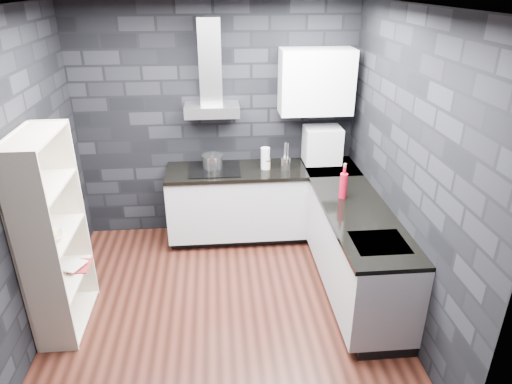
{
  "coord_description": "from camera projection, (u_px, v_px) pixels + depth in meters",
  "views": [
    {
      "loc": [
        -0.01,
        -3.53,
        2.87
      ],
      "look_at": [
        0.35,
        0.45,
        1.0
      ],
      "focal_mm": 32.0,
      "sensor_mm": 36.0,
      "label": 1
    }
  ],
  "objects": [
    {
      "name": "counter_back_cab",
      "position": [
        262.0,
        201.0,
        5.41
      ],
      "size": [
        2.2,
        0.6,
        0.76
      ],
      "primitive_type": "cube",
      "color": "#B6B6BB",
      "rests_on": "ground"
    },
    {
      "name": "wall_right",
      "position": [
        407.0,
        172.0,
        3.96
      ],
      "size": [
        0.05,
        3.2,
        2.7
      ],
      "primitive_type": "cube",
      "color": "black",
      "rests_on": "ground"
    },
    {
      "name": "wall_front",
      "position": [
        225.0,
        302.0,
        2.36
      ],
      "size": [
        3.2,
        0.05,
        2.7
      ],
      "primitive_type": "cube",
      "color": "black",
      "rests_on": "ground"
    },
    {
      "name": "glass_vase",
      "position": [
        265.0,
        158.0,
        5.17
      ],
      "size": [
        0.12,
        0.12,
        0.25
      ],
      "primitive_type": "cylinder",
      "rotation": [
        0.0,
        0.0,
        -0.21
      ],
      "color": "silver",
      "rests_on": "counter_back_top"
    },
    {
      "name": "hood_body",
      "position": [
        212.0,
        110.0,
        5.03
      ],
      "size": [
        0.6,
        0.34,
        0.12
      ],
      "primitive_type": "cube",
      "color": "#B4B4B9",
      "rests_on": "wall_back"
    },
    {
      "name": "counter_right_top",
      "position": [
        360.0,
        216.0,
        4.22
      ],
      "size": [
        0.62,
        1.8,
        0.04
      ],
      "primitive_type": "cube",
      "color": "black",
      "rests_on": "counter_right_cab"
    },
    {
      "name": "book_red",
      "position": [
        68.0,
        257.0,
        4.16
      ],
      "size": [
        0.18,
        0.03,
        0.24
      ],
      "primitive_type": "imported",
      "rotation": [
        0.0,
        0.0,
        -0.04
      ],
      "color": "maroon",
      "rests_on": "bookshelf"
    },
    {
      "name": "appliance_garage",
      "position": [
        322.0,
        145.0,
        5.29
      ],
      "size": [
        0.42,
        0.33,
        0.42
      ],
      "primitive_type": "cube",
      "rotation": [
        0.0,
        0.0,
        0.0
      ],
      "color": "#B8BAC0",
      "rests_on": "counter_back_top"
    },
    {
      "name": "ceiling",
      "position": [
        213.0,
        5.0,
        3.26
      ],
      "size": [
        3.2,
        3.2,
        0.0
      ],
      "primitive_type": "plane",
      "rotation": [
        3.14,
        0.0,
        0.0
      ],
      "color": "white"
    },
    {
      "name": "storage_jar",
      "position": [
        267.0,
        165.0,
        5.19
      ],
      "size": [
        0.09,
        0.09,
        0.1
      ],
      "primitive_type": "cylinder",
      "rotation": [
        0.0,
        0.0,
        -0.14
      ],
      "color": "#CDB789",
      "rests_on": "counter_back_top"
    },
    {
      "name": "wall_back",
      "position": [
        217.0,
        123.0,
        5.29
      ],
      "size": [
        3.2,
        0.05,
        2.7
      ],
      "primitive_type": "cube",
      "color": "black",
      "rests_on": "ground"
    },
    {
      "name": "counter_right_cab",
      "position": [
        357.0,
        252.0,
        4.39
      ],
      "size": [
        0.6,
        1.8,
        0.76
      ],
      "primitive_type": "cube",
      "color": "#B6B6BB",
      "rests_on": "ground"
    },
    {
      "name": "counter_corner_top",
      "position": [
        331.0,
        167.0,
        5.31
      ],
      "size": [
        0.62,
        0.62,
        0.04
      ],
      "primitive_type": "cube",
      "color": "black",
      "rests_on": "counter_right_cab"
    },
    {
      "name": "wall_left",
      "position": [
        19.0,
        186.0,
        3.7
      ],
      "size": [
        0.05,
        3.2,
        2.7
      ],
      "primitive_type": "cube",
      "color": "black",
      "rests_on": "ground"
    },
    {
      "name": "utensil_crock",
      "position": [
        286.0,
        164.0,
        5.17
      ],
      "size": [
        0.11,
        0.11,
        0.14
      ],
      "primitive_type": "cylinder",
      "rotation": [
        0.0,
        0.0,
        0.03
      ],
      "color": "silver",
      "rests_on": "counter_back_top"
    },
    {
      "name": "fruit_bowl",
      "position": [
        49.0,
        237.0,
        3.77
      ],
      "size": [
        0.3,
        0.3,
        0.06
      ],
      "primitive_type": "imported",
      "rotation": [
        0.0,
        0.0,
        0.36
      ],
      "color": "white",
      "rests_on": "bookshelf"
    },
    {
      "name": "upper_cabinet",
      "position": [
        316.0,
        82.0,
        4.99
      ],
      "size": [
        0.8,
        0.35,
        0.7
      ],
      "primitive_type": "cube",
      "color": "white",
      "rests_on": "wall_back"
    },
    {
      "name": "cooktop",
      "position": [
        214.0,
        169.0,
        5.19
      ],
      "size": [
        0.58,
        0.5,
        0.01
      ],
      "primitive_type": "cube",
      "color": "black",
      "rests_on": "counter_back_top"
    },
    {
      "name": "book_second",
      "position": [
        66.0,
        255.0,
        4.14
      ],
      "size": [
        0.14,
        0.08,
        0.21
      ],
      "primitive_type": "imported",
      "rotation": [
        0.0,
        0.0,
        -0.45
      ],
      "color": "#B2B2B2",
      "rests_on": "bookshelf"
    },
    {
      "name": "counter_back_top",
      "position": [
        262.0,
        170.0,
        5.23
      ],
      "size": [
        2.2,
        0.62,
        0.04
      ],
      "primitive_type": "cube",
      "color": "black",
      "rests_on": "counter_back_cab"
    },
    {
      "name": "hood_chimney",
      "position": [
        210.0,
        61.0,
        4.87
      ],
      "size": [
        0.24,
        0.2,
        0.9
      ],
      "primitive_type": "cube",
      "color": "#B4B4B9",
      "rests_on": "hood_body"
    },
    {
      "name": "ground",
      "position": [
        224.0,
        307.0,
        4.4
      ],
      "size": [
        3.2,
        3.2,
        0.0
      ],
      "primitive_type": "plane",
      "color": "#3E1B14"
    },
    {
      "name": "bookshelf",
      "position": [
        53.0,
        236.0,
        3.85
      ],
      "size": [
        0.35,
        0.8,
        1.8
      ],
      "primitive_type": "cube",
      "rotation": [
        0.0,
        0.0,
        0.01
      ],
      "color": "beige",
      "rests_on": "ground"
    },
    {
      "name": "toekick_right",
      "position": [
        357.0,
        288.0,
        4.58
      ],
      "size": [
        0.5,
        1.78,
        0.1
      ],
      "primitive_type": "cube",
      "color": "black",
      "rests_on": "ground"
    },
    {
      "name": "pot",
      "position": [
        212.0,
        162.0,
        5.2
      ],
      "size": [
        0.28,
        0.28,
        0.13
      ],
      "primitive_type": "cylinder",
      "rotation": [
        0.0,
        0.0,
        0.27
      ],
      "color": "silver",
      "rests_on": "cooktop"
    },
    {
      "name": "sink_rim",
      "position": [
        379.0,
        243.0,
        3.77
      ],
      "size": [
        0.44,
        0.4,
        0.01
      ],
      "primitive_type": "cube",
      "color": "#B4B4B9",
      "rests_on": "counter_right_top"
    },
    {
      "name": "red_bottle",
      "position": [
        343.0,
        186.0,
        4.48
      ],
      "size": [
        0.08,
        0.08,
        0.26
      ],
      "primitive_type": "cylinder",
      "rotation": [
        0.0,
        0.0,
        0.15
      ],
      "color": "maroon",
      "rests_on": "counter_right_top"
    },
    {
      "name": "toekick_back",
      "position": [
        262.0,
        231.0,
        5.63
      ],
      "size": [
        2.18,
        0.5,
        0.1
      ],
      "primitive_type": "cube",
      "color": "black",
      "rests_on": "ground"
    }
  ]
}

